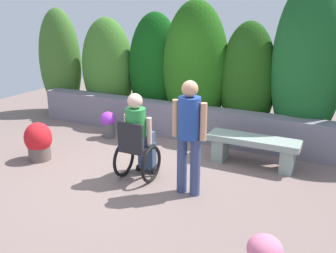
# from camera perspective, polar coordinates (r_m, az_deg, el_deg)

# --- Properties ---
(ground_plane) EXTENTS (12.22, 12.22, 0.00)m
(ground_plane) POSITION_cam_1_polar(r_m,az_deg,el_deg) (6.08, -3.66, -6.76)
(ground_plane) COLOR #79645F
(stone_retaining_wall) EXTENTS (6.97, 0.38, 0.67)m
(stone_retaining_wall) POSITION_cam_1_polar(r_m,az_deg,el_deg) (7.44, 3.16, 0.61)
(stone_retaining_wall) COLOR slate
(stone_retaining_wall) RESTS_ON ground
(hedge_backdrop) EXTENTS (8.18, 1.11, 3.06)m
(hedge_backdrop) POSITION_cam_1_polar(r_m,az_deg,el_deg) (7.68, 4.76, 8.42)
(hedge_backdrop) COLOR #3D6A28
(hedge_backdrop) RESTS_ON ground
(stone_bench) EXTENTS (1.48, 0.43, 0.48)m
(stone_bench) POSITION_cam_1_polar(r_m,az_deg,el_deg) (6.35, 12.71, -2.98)
(stone_bench) COLOR gray
(stone_bench) RESTS_ON ground
(person_in_wheelchair) EXTENTS (0.53, 0.66, 1.33)m
(person_in_wheelchair) POSITION_cam_1_polar(r_m,az_deg,el_deg) (5.65, -4.54, -1.93)
(person_in_wheelchair) COLOR black
(person_in_wheelchair) RESTS_ON ground
(person_standing_companion) EXTENTS (0.49, 0.30, 1.60)m
(person_standing_companion) POSITION_cam_1_polar(r_m,az_deg,el_deg) (5.07, 3.20, -0.65)
(person_standing_companion) COLOR #384573
(person_standing_companion) RESTS_ON ground
(flower_pot_terracotta_by_wall) EXTENTS (0.46, 0.46, 0.66)m
(flower_pot_terracotta_by_wall) POSITION_cam_1_polar(r_m,az_deg,el_deg) (6.77, -18.91, -2.13)
(flower_pot_terracotta_by_wall) COLOR #63524E
(flower_pot_terracotta_by_wall) RESTS_ON ground
(flower_pot_red_accent) EXTENTS (0.31, 0.31, 0.53)m
(flower_pot_red_accent) POSITION_cam_1_polar(r_m,az_deg,el_deg) (7.59, -8.99, 0.51)
(flower_pot_red_accent) COLOR #525255
(flower_pot_red_accent) RESTS_ON ground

